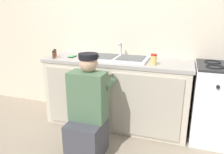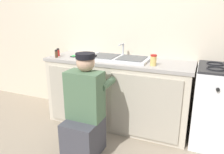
{
  "view_description": "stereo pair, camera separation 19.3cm",
  "coord_description": "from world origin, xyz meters",
  "px_view_note": "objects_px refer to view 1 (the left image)",
  "views": [
    {
      "loc": [
        0.82,
        -2.35,
        1.51
      ],
      "look_at": [
        0.0,
        0.1,
        0.73
      ],
      "focal_mm": 35.0,
      "sensor_mm": 36.0,
      "label": 1
    },
    {
      "loc": [
        1.0,
        -2.28,
        1.51
      ],
      "look_at": [
        0.0,
        0.1,
        0.73
      ],
      "focal_mm": 35.0,
      "sensor_mm": 36.0,
      "label": 2
    }
  ],
  "objects_px": {
    "cell_phone": "(72,56)",
    "sink_double_basin": "(117,58)",
    "plumber_person": "(88,114)",
    "stove_range": "(222,104)",
    "spice_bottle_pepper": "(54,55)",
    "spice_bottle_red": "(55,53)",
    "condiment_jar": "(154,59)"
  },
  "relations": [
    {
      "from": "cell_phone",
      "to": "condiment_jar",
      "type": "xyz_separation_m",
      "value": [
        1.12,
        -0.11,
        0.06
      ]
    },
    {
      "from": "sink_double_basin",
      "to": "condiment_jar",
      "type": "relative_size",
      "value": 6.25
    },
    {
      "from": "condiment_jar",
      "to": "cell_phone",
      "type": "bearing_deg",
      "value": 174.58
    },
    {
      "from": "sink_double_basin",
      "to": "condiment_jar",
      "type": "xyz_separation_m",
      "value": [
        0.49,
        -0.15,
        0.05
      ]
    },
    {
      "from": "sink_double_basin",
      "to": "spice_bottle_red",
      "type": "distance_m",
      "value": 0.86
    },
    {
      "from": "plumber_person",
      "to": "spice_bottle_red",
      "type": "relative_size",
      "value": 10.52
    },
    {
      "from": "condiment_jar",
      "to": "sink_double_basin",
      "type": "bearing_deg",
      "value": 162.76
    },
    {
      "from": "sink_double_basin",
      "to": "spice_bottle_red",
      "type": "xyz_separation_m",
      "value": [
        -0.85,
        -0.11,
        0.03
      ]
    },
    {
      "from": "spice_bottle_red",
      "to": "spice_bottle_pepper",
      "type": "bearing_deg",
      "value": -66.61
    },
    {
      "from": "stove_range",
      "to": "cell_phone",
      "type": "bearing_deg",
      "value": -178.66
    },
    {
      "from": "spice_bottle_red",
      "to": "stove_range",
      "type": "bearing_deg",
      "value": 2.93
    },
    {
      "from": "sink_double_basin",
      "to": "condiment_jar",
      "type": "height_order",
      "value": "sink_double_basin"
    },
    {
      "from": "stove_range",
      "to": "condiment_jar",
      "type": "xyz_separation_m",
      "value": [
        -0.8,
        -0.15,
        0.51
      ]
    },
    {
      "from": "sink_double_basin",
      "to": "condiment_jar",
      "type": "distance_m",
      "value": 0.52
    },
    {
      "from": "stove_range",
      "to": "plumber_person",
      "type": "distance_m",
      "value": 1.57
    },
    {
      "from": "sink_double_basin",
      "to": "stove_range",
      "type": "height_order",
      "value": "sink_double_basin"
    },
    {
      "from": "spice_bottle_red",
      "to": "condiment_jar",
      "type": "height_order",
      "value": "condiment_jar"
    },
    {
      "from": "sink_double_basin",
      "to": "plumber_person",
      "type": "distance_m",
      "value": 0.89
    },
    {
      "from": "stove_range",
      "to": "spice_bottle_red",
      "type": "bearing_deg",
      "value": -177.07
    },
    {
      "from": "spice_bottle_pepper",
      "to": "condiment_jar",
      "type": "relative_size",
      "value": 0.82
    },
    {
      "from": "stove_range",
      "to": "condiment_jar",
      "type": "bearing_deg",
      "value": -169.38
    },
    {
      "from": "sink_double_basin",
      "to": "spice_bottle_pepper",
      "type": "xyz_separation_m",
      "value": [
        -0.81,
        -0.21,
        0.03
      ]
    },
    {
      "from": "stove_range",
      "to": "cell_phone",
      "type": "relative_size",
      "value": 6.72
    },
    {
      "from": "cell_phone",
      "to": "spice_bottle_red",
      "type": "bearing_deg",
      "value": -164.07
    },
    {
      "from": "sink_double_basin",
      "to": "spice_bottle_pepper",
      "type": "bearing_deg",
      "value": -165.55
    },
    {
      "from": "plumber_person",
      "to": "spice_bottle_red",
      "type": "bearing_deg",
      "value": 140.18
    },
    {
      "from": "cell_phone",
      "to": "sink_double_basin",
      "type": "bearing_deg",
      "value": 4.32
    },
    {
      "from": "stove_range",
      "to": "cell_phone",
      "type": "distance_m",
      "value": 1.97
    },
    {
      "from": "plumber_person",
      "to": "spice_bottle_pepper",
      "type": "xyz_separation_m",
      "value": [
        -0.72,
        0.54,
        0.5
      ]
    },
    {
      "from": "plumber_person",
      "to": "spice_bottle_pepper",
      "type": "bearing_deg",
      "value": 143.2
    },
    {
      "from": "plumber_person",
      "to": "spice_bottle_pepper",
      "type": "relative_size",
      "value": 10.52
    },
    {
      "from": "cell_phone",
      "to": "plumber_person",
      "type": "bearing_deg",
      "value": -52.67
    }
  ]
}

